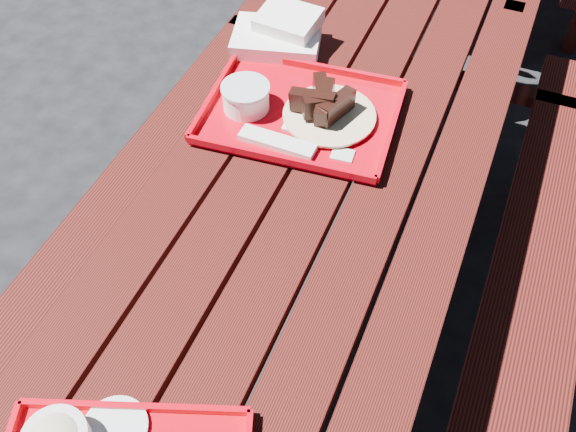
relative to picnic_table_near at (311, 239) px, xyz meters
The scene contains 4 objects.
ground 0.56m from the picnic_table_near, ahead, with size 60.00×60.00×0.00m, color black.
picnic_table_near is the anchor object (origin of this frame).
far_tray 0.33m from the picnic_table_near, 120.70° to the left, with size 0.52×0.43×0.08m.
white_cloth 0.61m from the picnic_table_near, 121.02° to the left, with size 0.28×0.24×0.10m.
Camera 1 is at (0.33, -0.95, 1.86)m, focal length 40.00 mm.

